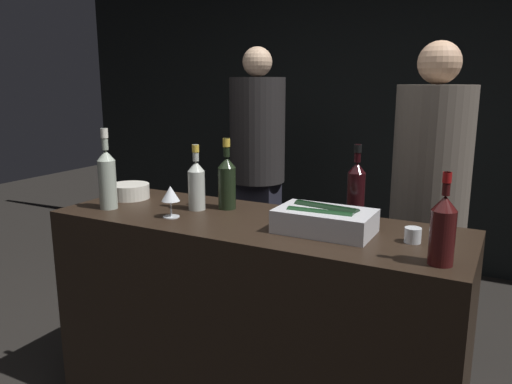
{
  "coord_description": "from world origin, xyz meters",
  "views": [
    {
      "loc": [
        0.98,
        -1.53,
        1.54
      ],
      "look_at": [
        0.0,
        0.34,
        1.07
      ],
      "focal_mm": 35.0,
      "sensor_mm": 36.0,
      "label": 1
    }
  ],
  "objects_px": {
    "ice_bin_with_bottles": "(324,220)",
    "white_wine_bottle": "(107,177)",
    "candle_votive": "(413,235)",
    "red_wine_bottle_black_foil": "(356,188)",
    "rose_wine_bottle": "(196,183)",
    "bowl_white": "(129,191)",
    "champagne_bottle": "(227,181)",
    "red_wine_bottle_tall": "(443,228)",
    "person_in_hoodie": "(429,197)",
    "person_blond_tee": "(257,159)",
    "wine_glass": "(171,195)"
  },
  "relations": [
    {
      "from": "wine_glass",
      "to": "candle_votive",
      "type": "relative_size",
      "value": 2.27
    },
    {
      "from": "rose_wine_bottle",
      "to": "white_wine_bottle",
      "type": "bearing_deg",
      "value": -155.15
    },
    {
      "from": "red_wine_bottle_tall",
      "to": "rose_wine_bottle",
      "type": "distance_m",
      "value": 1.14
    },
    {
      "from": "ice_bin_with_bottles",
      "to": "rose_wine_bottle",
      "type": "relative_size",
      "value": 1.24
    },
    {
      "from": "ice_bin_with_bottles",
      "to": "red_wine_bottle_tall",
      "type": "xyz_separation_m",
      "value": [
        0.46,
        -0.16,
        0.07
      ]
    },
    {
      "from": "candle_votive",
      "to": "rose_wine_bottle",
      "type": "relative_size",
      "value": 0.2
    },
    {
      "from": "wine_glass",
      "to": "white_wine_bottle",
      "type": "bearing_deg",
      "value": -178.27
    },
    {
      "from": "candle_votive",
      "to": "red_wine_bottle_tall",
      "type": "distance_m",
      "value": 0.25
    },
    {
      "from": "red_wine_bottle_black_foil",
      "to": "rose_wine_bottle",
      "type": "distance_m",
      "value": 0.73
    },
    {
      "from": "ice_bin_with_bottles",
      "to": "rose_wine_bottle",
      "type": "xyz_separation_m",
      "value": [
        -0.65,
        0.06,
        0.07
      ]
    },
    {
      "from": "person_in_hoodie",
      "to": "candle_votive",
      "type": "bearing_deg",
      "value": 103.89
    },
    {
      "from": "ice_bin_with_bottles",
      "to": "candle_votive",
      "type": "relative_size",
      "value": 6.1
    },
    {
      "from": "ice_bin_with_bottles",
      "to": "bowl_white",
      "type": "distance_m",
      "value": 1.1
    },
    {
      "from": "wine_glass",
      "to": "white_wine_bottle",
      "type": "relative_size",
      "value": 0.37
    },
    {
      "from": "red_wine_bottle_black_foil",
      "to": "champagne_bottle",
      "type": "height_order",
      "value": "champagne_bottle"
    },
    {
      "from": "red_wine_bottle_black_foil",
      "to": "champagne_bottle",
      "type": "xyz_separation_m",
      "value": [
        -0.59,
        -0.11,
        -0.0
      ]
    },
    {
      "from": "person_blond_tee",
      "to": "rose_wine_bottle",
      "type": "bearing_deg",
      "value": 46.92
    },
    {
      "from": "red_wine_bottle_black_foil",
      "to": "white_wine_bottle",
      "type": "distance_m",
      "value": 1.15
    },
    {
      "from": "ice_bin_with_bottles",
      "to": "person_in_hoodie",
      "type": "xyz_separation_m",
      "value": [
        0.28,
        0.81,
        -0.04
      ]
    },
    {
      "from": "candle_votive",
      "to": "person_blond_tee",
      "type": "xyz_separation_m",
      "value": [
        -1.36,
        1.35,
        0.01
      ]
    },
    {
      "from": "red_wine_bottle_black_foil",
      "to": "red_wine_bottle_tall",
      "type": "bearing_deg",
      "value": -45.33
    },
    {
      "from": "white_wine_bottle",
      "to": "person_blond_tee",
      "type": "height_order",
      "value": "person_blond_tee"
    },
    {
      "from": "bowl_white",
      "to": "rose_wine_bottle",
      "type": "bearing_deg",
      "value": -3.91
    },
    {
      "from": "champagne_bottle",
      "to": "red_wine_bottle_tall",
      "type": "distance_m",
      "value": 1.05
    },
    {
      "from": "person_blond_tee",
      "to": "bowl_white",
      "type": "bearing_deg",
      "value": 28.17
    },
    {
      "from": "ice_bin_with_bottles",
      "to": "white_wine_bottle",
      "type": "relative_size",
      "value": 1.01
    },
    {
      "from": "bowl_white",
      "to": "wine_glass",
      "type": "bearing_deg",
      "value": -25.34
    },
    {
      "from": "champagne_bottle",
      "to": "white_wine_bottle",
      "type": "bearing_deg",
      "value": -152.5
    },
    {
      "from": "red_wine_bottle_black_foil",
      "to": "red_wine_bottle_tall",
      "type": "xyz_separation_m",
      "value": [
        0.42,
        -0.42,
        -0.01
      ]
    },
    {
      "from": "bowl_white",
      "to": "candle_votive",
      "type": "relative_size",
      "value": 3.25
    },
    {
      "from": "ice_bin_with_bottles",
      "to": "person_in_hoodie",
      "type": "bearing_deg",
      "value": 71.1
    },
    {
      "from": "champagne_bottle",
      "to": "person_in_hoodie",
      "type": "bearing_deg",
      "value": 39.04
    },
    {
      "from": "bowl_white",
      "to": "red_wine_bottle_tall",
      "type": "xyz_separation_m",
      "value": [
        1.56,
        -0.26,
        0.08
      ]
    },
    {
      "from": "red_wine_bottle_tall",
      "to": "white_wine_bottle",
      "type": "height_order",
      "value": "white_wine_bottle"
    },
    {
      "from": "ice_bin_with_bottles",
      "to": "candle_votive",
      "type": "bearing_deg",
      "value": 5.08
    },
    {
      "from": "ice_bin_with_bottles",
      "to": "candle_votive",
      "type": "distance_m",
      "value": 0.34
    },
    {
      "from": "red_wine_bottle_tall",
      "to": "white_wine_bottle",
      "type": "bearing_deg",
      "value": 178.17
    },
    {
      "from": "bowl_white",
      "to": "white_wine_bottle",
      "type": "distance_m",
      "value": 0.24
    },
    {
      "from": "red_wine_bottle_black_foil",
      "to": "person_blond_tee",
      "type": "relative_size",
      "value": 0.18
    },
    {
      "from": "champagne_bottle",
      "to": "ice_bin_with_bottles",
      "type": "bearing_deg",
      "value": -15.06
    },
    {
      "from": "person_blond_tee",
      "to": "red_wine_bottle_tall",
      "type": "bearing_deg",
      "value": 75.25
    },
    {
      "from": "bowl_white",
      "to": "red_wine_bottle_black_foil",
      "type": "xyz_separation_m",
      "value": [
        1.14,
        0.16,
        0.1
      ]
    },
    {
      "from": "ice_bin_with_bottles",
      "to": "red_wine_bottle_tall",
      "type": "bearing_deg",
      "value": -19.31
    },
    {
      "from": "ice_bin_with_bottles",
      "to": "bowl_white",
      "type": "height_order",
      "value": "ice_bin_with_bottles"
    },
    {
      "from": "person_in_hoodie",
      "to": "person_blond_tee",
      "type": "distance_m",
      "value": 1.42
    },
    {
      "from": "bowl_white",
      "to": "red_wine_bottle_tall",
      "type": "bearing_deg",
      "value": -9.3
    },
    {
      "from": "candle_votive",
      "to": "rose_wine_bottle",
      "type": "xyz_separation_m",
      "value": [
        -0.99,
        0.03,
        0.1
      ]
    },
    {
      "from": "wine_glass",
      "to": "white_wine_bottle",
      "type": "xyz_separation_m",
      "value": [
        -0.36,
        -0.01,
        0.05
      ]
    },
    {
      "from": "bowl_white",
      "to": "person_in_hoodie",
      "type": "distance_m",
      "value": 1.54
    },
    {
      "from": "candle_votive",
      "to": "red_wine_bottle_black_foil",
      "type": "xyz_separation_m",
      "value": [
        -0.29,
        0.23,
        0.11
      ]
    }
  ]
}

